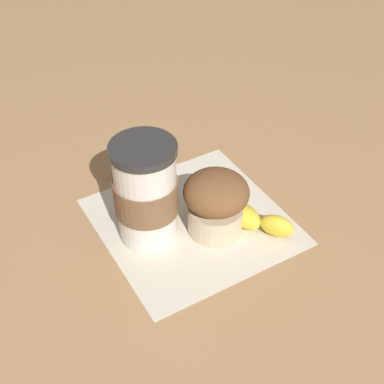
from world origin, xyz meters
TOP-DOWN VIEW (x-y plane):
  - ground_plane at (0.00, 0.00)m, footprint 3.00×3.00m
  - paper_napkin at (0.00, 0.00)m, footprint 0.31×0.31m
  - coffee_cup at (-0.06, 0.03)m, footprint 0.09×0.09m
  - muffin at (0.01, -0.03)m, footprint 0.09×0.09m
  - banana at (0.05, -0.06)m, footprint 0.06×0.15m
  - wooden_stirrer at (0.02, 0.18)m, footprint 0.11×0.04m

SIDE VIEW (x-z plane):
  - ground_plane at x=0.00m, z-range 0.00..0.00m
  - paper_napkin at x=0.00m, z-range 0.00..0.00m
  - wooden_stirrer at x=0.02m, z-range 0.00..0.00m
  - banana at x=0.05m, z-range 0.00..0.03m
  - muffin at x=0.01m, z-range 0.00..0.10m
  - coffee_cup at x=-0.06m, z-range 0.00..0.15m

